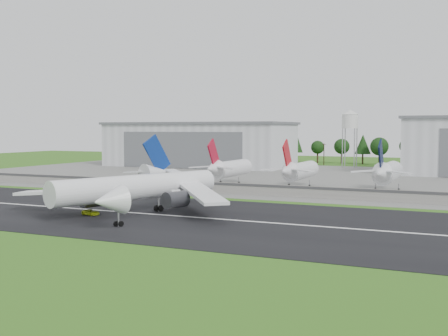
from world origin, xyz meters
The scene contains 14 objects.
ground centered at (0.00, 0.00, 0.00)m, with size 600.00×600.00×0.00m, color #315D16.
runway centered at (0.00, 10.00, 0.05)m, with size 320.00×60.00×0.10m, color black.
runway_centerline centered at (0.00, 10.00, 0.11)m, with size 220.00×1.00×0.02m, color white.
apron centered at (0.00, 120.00, 0.05)m, with size 320.00×150.00×0.10m, color slate.
blast_fence centered at (0.00, 54.99, 1.81)m, with size 240.00×0.61×3.50m.
hangar_west centered at (-80.00, 164.92, 11.63)m, with size 97.00×44.00×23.20m.
water_tower centered at (-5.00, 185.00, 24.55)m, with size 8.40×8.40×29.40m.
utility_poles centered at (0.00, 200.00, 0.00)m, with size 230.00×3.00×12.00m, color black, non-canonical shape.
treeline centered at (0.00, 215.00, 0.00)m, with size 320.00×16.00×22.00m, color black, non-canonical shape.
main_airliner centered at (-17.56, 9.59, 4.89)m, with size 53.44×57.30×18.17m.
ground_vehicle centered at (-25.75, 3.07, 0.75)m, with size 2.15×4.66×1.29m, color #CCE51B.
parked_jet_red_a centered at (-24.23, 76.56, 6.14)m, with size 7.36×31.29×16.64m.
parked_jet_red_b centered at (0.88, 76.55, 6.12)m, with size 7.36×31.29×16.62m.
parked_jet_navy centered at (29.01, 76.59, 6.39)m, with size 7.36×31.29×16.91m.
Camera 1 is at (54.36, -99.88, 19.74)m, focal length 45.00 mm.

